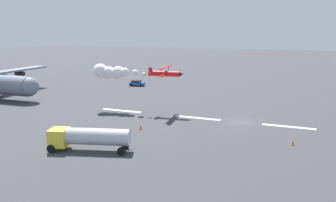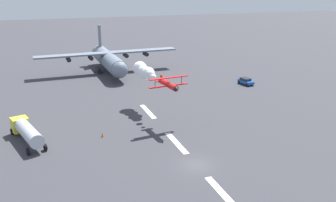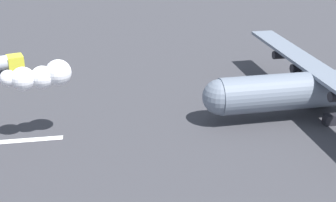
{
  "view_description": "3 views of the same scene",
  "coord_description": "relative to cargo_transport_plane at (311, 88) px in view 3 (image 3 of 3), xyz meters",
  "views": [
    {
      "loc": [
        -9.59,
        55.77,
        14.87
      ],
      "look_at": [
        12.48,
        0.95,
        2.75
      ],
      "focal_mm": 37.39,
      "sensor_mm": 36.0,
      "label": 1
    },
    {
      "loc": [
        -39.28,
        18.0,
        22.72
      ],
      "look_at": [
        14.05,
        -1.04,
        4.42
      ],
      "focal_mm": 39.14,
      "sensor_mm": 36.0,
      "label": 2
    },
    {
      "loc": [
        29.9,
        -46.04,
        23.4
      ],
      "look_at": [
        37.66,
        0.0,
        3.44
      ],
      "focal_mm": 50.28,
      "sensor_mm": 36.0,
      "label": 3
    }
  ],
  "objects": [
    {
      "name": "cargo_transport_plane",
      "position": [
        0.0,
        0.0,
        0.0
      ],
      "size": [
        26.34,
        37.34,
        11.43
      ],
      "color": "slate",
      "rests_on": "ground"
    },
    {
      "name": "runway_stripe_4",
      "position": [
        -32.34,
        -0.8,
        -3.5
      ],
      "size": [
        8.0,
        0.9,
        0.01
      ],
      "primitive_type": "cube",
      "color": "white",
      "rests_on": "ground"
    },
    {
      "name": "stunt_biplane_red",
      "position": [
        -31.34,
        -0.99,
        3.66
      ],
      "size": [
        17.2,
        6.76,
        2.81
      ],
      "color": "red"
    }
  ]
}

